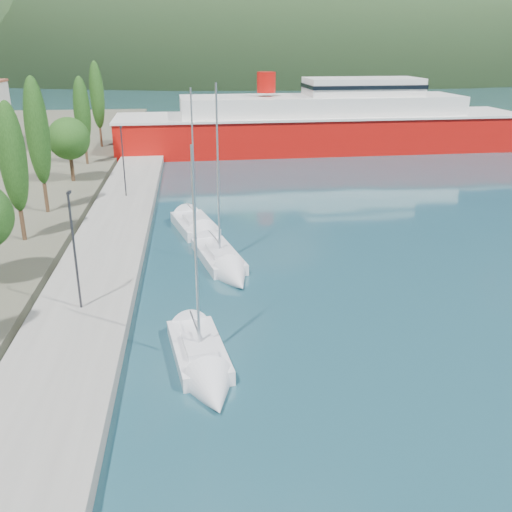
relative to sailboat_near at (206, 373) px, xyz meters
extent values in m
plane|color=#1E4752|center=(2.78, 111.45, -0.29)|extent=(1400.00, 1400.00, 0.00)
cube|color=gray|center=(-6.22, 17.45, 0.11)|extent=(5.00, 88.00, 0.80)
cylinder|color=#47301E|center=(-12.07, 17.91, 1.45)|extent=(0.30, 0.30, 2.08)
ellipsoid|color=#204916|center=(-12.07, 17.91, 6.18)|extent=(1.80, 1.80, 7.38)
cylinder|color=#47301E|center=(-12.07, 24.94, 1.57)|extent=(0.30, 0.30, 2.33)
ellipsoid|color=#204916|center=(-12.07, 24.94, 6.88)|extent=(1.80, 1.80, 8.27)
cylinder|color=#47301E|center=(-12.07, 36.03, 1.68)|extent=(0.36, 0.36, 2.55)
sphere|color=#204916|center=(-12.07, 36.03, 4.58)|extent=(4.07, 4.07, 4.07)
cylinder|color=#47301E|center=(-12.07, 44.52, 1.46)|extent=(0.30, 0.30, 2.10)
ellipsoid|color=#204916|center=(-12.07, 44.52, 6.23)|extent=(1.80, 1.80, 7.44)
cylinder|color=#47301E|center=(-12.07, 56.00, 1.59)|extent=(0.30, 0.30, 2.37)
ellipsoid|color=#204916|center=(-12.07, 56.00, 6.98)|extent=(1.80, 1.80, 8.40)
cylinder|color=#2D2D33|center=(-6.22, 6.13, 3.51)|extent=(0.12, 0.12, 6.00)
cube|color=#2D2D33|center=(-6.22, 6.38, 6.51)|extent=(0.15, 0.50, 0.12)
cylinder|color=#2D2D33|center=(-6.22, 29.05, 3.51)|extent=(0.12, 0.12, 6.00)
cube|color=#2D2D33|center=(-6.22, 29.30, 6.51)|extent=(0.15, 0.50, 0.12)
cube|color=silver|center=(-0.28, 1.79, -0.05)|extent=(3.03, 5.69, 0.87)
cube|color=silver|center=(-0.22, 1.44, 0.53)|extent=(1.65, 2.35, 0.34)
cylinder|color=silver|center=(-0.22, 1.44, 4.96)|extent=(0.12, 0.12, 9.15)
cone|color=silver|center=(0.26, -1.63, -0.05)|extent=(2.58, 2.84, 2.22)
cube|color=silver|center=(1.24, 14.08, -0.05)|extent=(3.51, 6.54, 0.88)
cube|color=silver|center=(1.33, 13.67, 0.54)|extent=(1.84, 2.71, 0.34)
cylinder|color=silver|center=(1.33, 13.67, 5.75)|extent=(0.12, 0.12, 10.71)
cone|color=silver|center=(2.09, 10.20, -0.05)|extent=(2.81, 3.31, 2.24)
cube|color=silver|center=(-0.25, 20.97, -0.02)|extent=(3.82, 6.19, 0.99)
cube|color=silver|center=(-0.16, 20.60, 0.64)|extent=(2.02, 2.60, 0.38)
cylinder|color=silver|center=(-0.16, 20.60, 5.41)|extent=(0.12, 0.12, 9.86)
cone|color=silver|center=(0.63, 17.40, -0.02)|extent=(3.09, 3.21, 2.52)
cube|color=#B50E09|center=(16.87, 54.35, 1.73)|extent=(53.57, 12.90, 5.14)
cube|color=silver|center=(16.87, 54.35, 4.29)|extent=(53.95, 13.25, 0.28)
cube|color=silver|center=(16.87, 54.35, 5.40)|extent=(37.02, 10.44, 2.75)
cube|color=silver|center=(22.37, 54.55, 7.87)|extent=(15.13, 7.35, 2.20)
cylinder|color=#B50E09|center=(9.54, 54.09, 8.51)|extent=(2.39, 2.39, 2.57)
camera|label=1|loc=(-0.20, -21.27, 13.31)|focal=40.00mm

